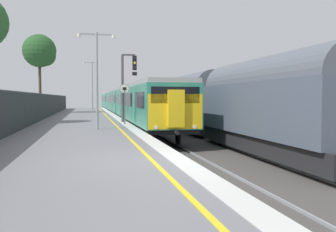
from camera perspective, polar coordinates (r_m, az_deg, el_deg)
ground at (r=10.80m, az=13.36°, el=-9.39°), size 17.40×110.00×1.21m
commuter_train_at_platform at (r=46.35m, az=-7.51°, el=2.34°), size 2.83×59.48×3.81m
freight_train_adjacent_track at (r=23.00m, az=8.05°, el=2.29°), size 2.60×25.04×4.50m
signal_gantry at (r=25.27m, az=-6.62°, el=5.79°), size 1.10×0.24×4.73m
speed_limit_sign at (r=22.80m, az=-6.92°, el=2.76°), size 0.59×0.08×2.56m
platform_lamp_mid at (r=19.62m, az=-11.26°, el=6.91°), size 2.00×0.20×5.15m
platform_lamp_far at (r=40.97m, az=-11.96°, el=5.17°), size 2.00×0.20×5.71m
background_tree_centre at (r=42.67m, az=-19.60°, el=9.55°), size 3.62×3.62×8.69m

